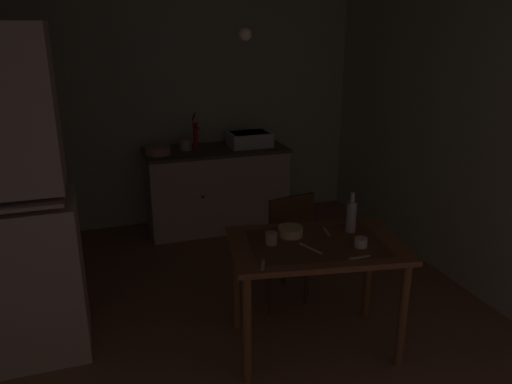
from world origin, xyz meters
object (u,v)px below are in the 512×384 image
(sink_basin, at_px, (249,139))
(serving_bowl_wide, at_px, (290,231))
(mixing_bowl_counter, at_px, (158,151))
(dining_table, at_px, (316,258))
(mug_dark, at_px, (361,242))
(hand_pump, at_px, (195,133))
(glass_bottle, at_px, (351,216))
(chair_far_side, at_px, (283,246))

(sink_basin, distance_m, serving_bowl_wide, 2.19)
(mixing_bowl_counter, distance_m, dining_table, 2.38)
(mixing_bowl_counter, relative_size, mug_dark, 3.09)
(sink_basin, distance_m, hand_pump, 0.58)
(dining_table, xyz_separation_m, glass_bottle, (0.30, 0.10, 0.22))
(dining_table, relative_size, mug_dark, 15.02)
(mixing_bowl_counter, bearing_deg, serving_bowl_wide, -74.60)
(mixing_bowl_counter, height_order, dining_table, mixing_bowl_counter)
(dining_table, bearing_deg, mug_dark, -30.41)
(sink_basin, xyz_separation_m, mixing_bowl_counter, (-0.98, -0.05, -0.04))
(sink_basin, xyz_separation_m, dining_table, (-0.29, -2.31, -0.28))
(hand_pump, relative_size, glass_bottle, 1.41)
(sink_basin, distance_m, glass_bottle, 2.21)
(serving_bowl_wide, xyz_separation_m, mug_dark, (0.36, -0.31, 0.00))
(chair_far_side, bearing_deg, serving_bowl_wide, -105.61)
(serving_bowl_wide, bearing_deg, glass_bottle, -9.18)
(chair_far_side, distance_m, mug_dark, 0.83)
(sink_basin, bearing_deg, dining_table, -97.14)
(mixing_bowl_counter, height_order, mug_dark, mixing_bowl_counter)
(hand_pump, bearing_deg, chair_far_side, -80.78)
(sink_basin, relative_size, mug_dark, 5.42)
(mug_dark, bearing_deg, chair_far_side, 108.07)
(hand_pump, xyz_separation_m, glass_bottle, (0.58, -2.26, -0.15))
(hand_pump, bearing_deg, sink_basin, -4.51)
(serving_bowl_wide, bearing_deg, mug_dark, -40.82)
(hand_pump, relative_size, serving_bowl_wide, 2.30)
(mug_dark, height_order, glass_bottle, glass_bottle)
(mixing_bowl_counter, xyz_separation_m, chair_far_side, (0.69, -1.67, -0.41))
(dining_table, xyz_separation_m, serving_bowl_wide, (-0.11, 0.17, 0.14))
(serving_bowl_wide, distance_m, glass_bottle, 0.43)
(sink_basin, height_order, chair_far_side, sink_basin)
(mixing_bowl_counter, xyz_separation_m, dining_table, (0.69, -2.26, -0.24))
(chair_far_side, bearing_deg, mixing_bowl_counter, 112.58)
(dining_table, xyz_separation_m, chair_far_side, (0.00, 0.59, -0.17))
(sink_basin, distance_m, chair_far_side, 1.80)
(serving_bowl_wide, bearing_deg, hand_pump, 94.41)
(dining_table, xyz_separation_m, mug_dark, (0.24, -0.14, 0.14))
(mixing_bowl_counter, relative_size, glass_bottle, 0.91)
(dining_table, height_order, glass_bottle, glass_bottle)
(glass_bottle, bearing_deg, mug_dark, -103.57)
(sink_basin, bearing_deg, serving_bowl_wide, -100.68)
(glass_bottle, bearing_deg, hand_pump, 104.50)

